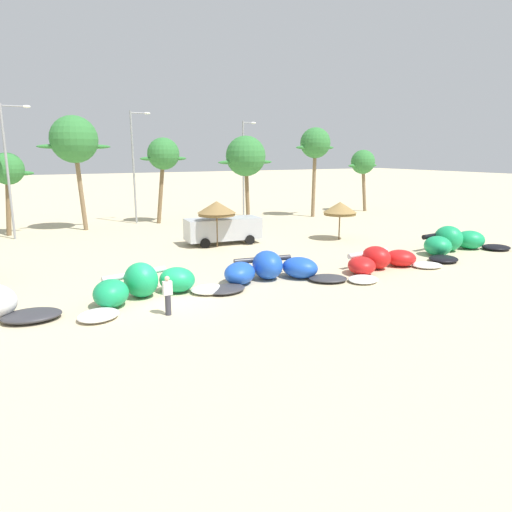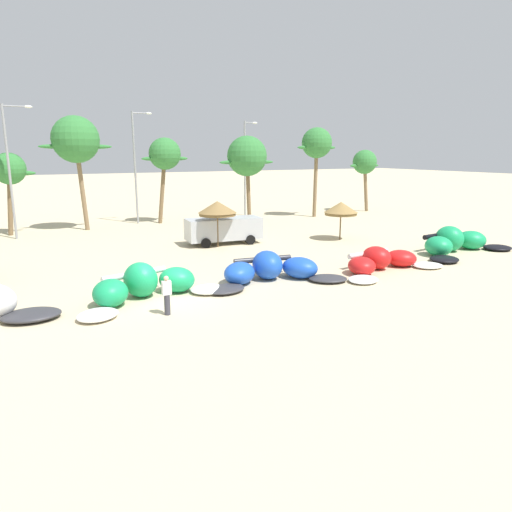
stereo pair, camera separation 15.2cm
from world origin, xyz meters
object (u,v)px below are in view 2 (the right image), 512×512
at_px(palm_center_right, 165,155).
at_px(parked_van, 222,229).
at_px(palm_right_of_gap, 247,157).
at_px(lamppost_east, 246,164).
at_px(person_near_kites, 167,295).
at_px(kite_left_of_center, 270,270).
at_px(kite_center, 382,262).
at_px(kite_left, 145,286).
at_px(beach_umbrella_near_palms, 217,208).
at_px(palm_center_left, 76,140).
at_px(palm_right, 317,144).
at_px(lamppost_east_center, 136,162).
at_px(beach_umbrella_outermost, 341,208).
at_px(kite_right_of_center, 455,243).
at_px(lamppost_west_center, 11,165).
at_px(palm_left_of_gap, 9,170).
at_px(palm_rightmost, 365,163).

bearing_deg(palm_center_right, parked_van, -87.73).
distance_m(palm_right_of_gap, lamppost_east, 5.14).
height_order(person_near_kites, palm_center_right, palm_center_right).
bearing_deg(kite_left_of_center, kite_center, -8.23).
relative_size(kite_left, palm_right_of_gap, 0.91).
height_order(beach_umbrella_near_palms, palm_center_left, palm_center_left).
height_order(palm_right, lamppost_east_center, lamppost_east_center).
xyz_separation_m(kite_left_of_center, palm_center_right, (1.24, 21.93, 5.59)).
bearing_deg(beach_umbrella_outermost, person_near_kites, -148.20).
xyz_separation_m(parked_van, palm_center_right, (-0.47, 11.81, 5.06)).
bearing_deg(palm_right, kite_left, -139.31).
distance_m(beach_umbrella_near_palms, lamppost_east_center, 13.99).
bearing_deg(person_near_kites, kite_right_of_center, 8.51).
bearing_deg(beach_umbrella_near_palms, lamppost_east_center, 99.02).
distance_m(kite_center, person_near_kites, 12.79).
height_order(person_near_kites, lamppost_west_center, lamppost_west_center).
relative_size(palm_left_of_gap, lamppost_west_center, 0.65).
distance_m(beach_umbrella_near_palms, palm_center_right, 13.20).
bearing_deg(palm_center_left, kite_center, -59.62).
relative_size(person_near_kites, palm_rightmost, 0.24).
xyz_separation_m(palm_left_of_gap, palm_center_left, (5.00, -0.01, 2.30)).
xyz_separation_m(palm_center_right, lamppost_east_center, (-2.41, 0.80, -0.63)).
bearing_deg(person_near_kites, palm_center_left, 90.47).
bearing_deg(palm_center_left, beach_umbrella_outermost, -39.11).
xyz_separation_m(palm_center_left, palm_rightmost, (29.22, -0.86, -2.08)).
distance_m(palm_rightmost, lamppost_east, 13.20).
bearing_deg(parked_van, palm_right, 32.31).
height_order(kite_left, lamppost_east_center, lamppost_east_center).
bearing_deg(parked_van, palm_center_left, 126.45).
distance_m(beach_umbrella_outermost, palm_right, 13.60).
height_order(palm_left_of_gap, palm_rightmost, palm_rightmost).
relative_size(beach_umbrella_outermost, palm_center_right, 0.37).
distance_m(kite_center, lamppost_west_center, 27.20).
bearing_deg(palm_rightmost, beach_umbrella_near_palms, -153.40).
distance_m(kite_center, lamppost_east, 24.89).
height_order(palm_center_right, lamppost_west_center, lamppost_west_center).
bearing_deg(kite_left, kite_right_of_center, 1.46).
bearing_deg(kite_center, lamppost_east_center, 108.02).
relative_size(kite_left, beach_umbrella_near_palms, 2.27).
bearing_deg(lamppost_east_center, palm_center_right, -18.34).
bearing_deg(palm_rightmost, palm_center_right, 175.35).
height_order(kite_right_of_center, palm_left_of_gap, palm_left_of_gap).
bearing_deg(palm_rightmost, kite_center, -127.74).
relative_size(kite_left_of_center, palm_center_right, 1.00).
xyz_separation_m(kite_left_of_center, lamppost_east_center, (-1.16, 22.73, 4.96)).
distance_m(person_near_kites, palm_left_of_gap, 24.51).
bearing_deg(kite_center, person_near_kites, -172.81).
distance_m(lamppost_east_center, lamppost_east, 11.22).
height_order(kite_left, palm_center_right, palm_center_right).
xyz_separation_m(palm_center_right, lamppost_east, (8.79, 1.30, -0.93)).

